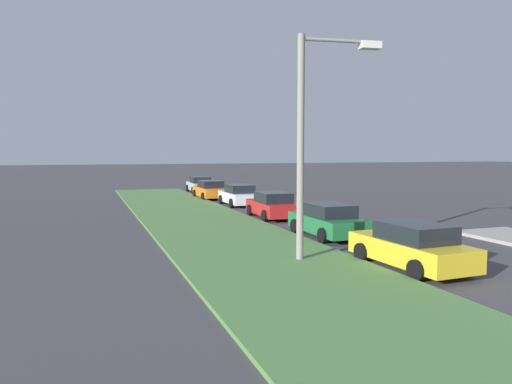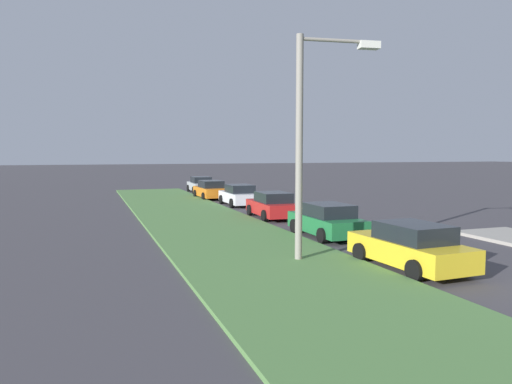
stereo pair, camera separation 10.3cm
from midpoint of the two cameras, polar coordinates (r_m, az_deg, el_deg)
name	(u,v)px [view 1 (the left image)]	position (r m, az deg, el deg)	size (l,w,h in m)	color
grass_median	(243,247)	(18.56, -1.70, -6.52)	(60.00, 6.00, 0.12)	#517F42
parked_car_yellow	(411,246)	(15.97, 17.87, -6.19)	(4.37, 2.16, 1.47)	gold
parked_car_green	(327,221)	(21.11, 8.37, -3.40)	(4.31, 2.04, 1.47)	#1E6B38
parked_car_red	(272,205)	(26.91, 1.87, -1.61)	(4.35, 2.12, 1.47)	red
parked_car_white	(239,195)	(33.30, -2.15, -0.39)	(4.31, 2.04, 1.47)	silver
parked_car_orange	(210,190)	(38.28, -5.58, 0.25)	(4.34, 2.10, 1.47)	orange
parked_car_silver	(200,185)	(44.58, -6.76, 0.87)	(4.34, 2.10, 1.47)	#B2B5BA
streetlight	(311,131)	(15.98, 6.38, 7.24)	(0.66, 2.87, 7.50)	gray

